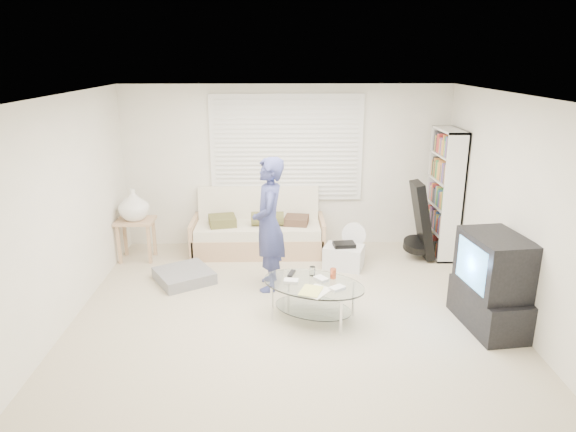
{
  "coord_description": "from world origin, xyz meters",
  "views": [
    {
      "loc": [
        -0.15,
        -5.55,
        2.9
      ],
      "look_at": [
        -0.02,
        0.3,
        1.06
      ],
      "focal_mm": 32.0,
      "sensor_mm": 36.0,
      "label": 1
    }
  ],
  "objects_px": {
    "bookshelf": "(444,194)",
    "coffee_table": "(314,290)",
    "tv_unit": "(492,283)",
    "futon_sofa": "(258,232)"
  },
  "relations": [
    {
      "from": "futon_sofa",
      "to": "bookshelf",
      "type": "height_order",
      "value": "bookshelf"
    },
    {
      "from": "bookshelf",
      "to": "tv_unit",
      "type": "height_order",
      "value": "bookshelf"
    },
    {
      "from": "coffee_table",
      "to": "tv_unit",
      "type": "bearing_deg",
      "value": -6.22
    },
    {
      "from": "tv_unit",
      "to": "coffee_table",
      "type": "bearing_deg",
      "value": 173.78
    },
    {
      "from": "futon_sofa",
      "to": "bookshelf",
      "type": "bearing_deg",
      "value": -3.08
    },
    {
      "from": "bookshelf",
      "to": "coffee_table",
      "type": "xyz_separation_m",
      "value": [
        -2.06,
        -1.98,
        -0.6
      ]
    },
    {
      "from": "bookshelf",
      "to": "tv_unit",
      "type": "distance_m",
      "value": 2.23
    },
    {
      "from": "futon_sofa",
      "to": "tv_unit",
      "type": "xyz_separation_m",
      "value": [
        2.64,
        -2.34,
        0.2
      ]
    },
    {
      "from": "tv_unit",
      "to": "coffee_table",
      "type": "xyz_separation_m",
      "value": [
        -1.94,
        0.21,
        -0.16
      ]
    },
    {
      "from": "tv_unit",
      "to": "bookshelf",
      "type": "bearing_deg",
      "value": 86.72
    }
  ]
}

